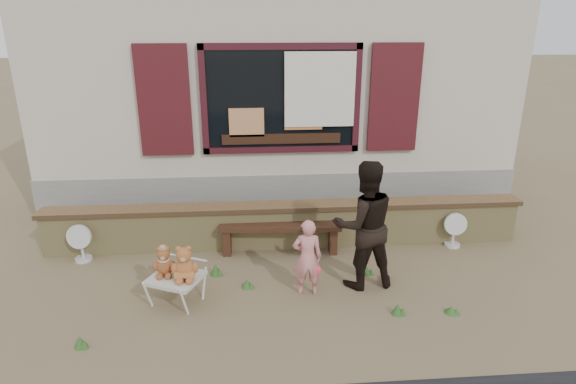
{
  "coord_description": "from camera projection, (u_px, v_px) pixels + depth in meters",
  "views": [
    {
      "loc": [
        -0.49,
        -5.58,
        3.24
      ],
      "look_at": [
        0.0,
        0.6,
        1.0
      ],
      "focal_mm": 30.0,
      "sensor_mm": 36.0,
      "label": 1
    }
  ],
  "objects": [
    {
      "name": "ground",
      "position": [
        292.0,
        278.0,
        6.37
      ],
      "size": [
        80.0,
        80.0,
        0.0
      ],
      "primitive_type": "plane",
      "color": "brown",
      "rests_on": "ground"
    },
    {
      "name": "shopfront",
      "position": [
        273.0,
        83.0,
        9.9
      ],
      "size": [
        8.04,
        5.13,
        4.0
      ],
      "color": "#B6AA93",
      "rests_on": "ground"
    },
    {
      "name": "brick_wall",
      "position": [
        286.0,
        224.0,
        7.19
      ],
      "size": [
        7.1,
        0.36,
        0.67
      ],
      "color": "tan",
      "rests_on": "ground"
    },
    {
      "name": "bench",
      "position": [
        280.0,
        231.0,
        7.0
      ],
      "size": [
        1.77,
        0.46,
        0.45
      ],
      "rotation": [
        0.0,
        0.0,
        -0.05
      ],
      "color": "#321C11",
      "rests_on": "ground"
    },
    {
      "name": "folding_chair",
      "position": [
        176.0,
        279.0,
        5.72
      ],
      "size": [
        0.74,
        0.71,
        0.36
      ],
      "rotation": [
        0.0,
        0.0,
        -0.43
      ],
      "color": "beige",
      "rests_on": "ground"
    },
    {
      "name": "teddy_bear_left",
      "position": [
        164.0,
        260.0,
        5.69
      ],
      "size": [
        0.35,
        0.33,
        0.37
      ],
      "primitive_type": null,
      "rotation": [
        0.0,
        0.0,
        -0.43
      ],
      "color": "brown",
      "rests_on": "folding_chair"
    },
    {
      "name": "teddy_bear_right",
      "position": [
        184.0,
        262.0,
        5.59
      ],
      "size": [
        0.4,
        0.38,
        0.43
      ],
      "primitive_type": null,
      "rotation": [
        0.0,
        0.0,
        -0.43
      ],
      "color": "#98532A",
      "rests_on": "folding_chair"
    },
    {
      "name": "child",
      "position": [
        307.0,
        257.0,
        5.86
      ],
      "size": [
        0.37,
        0.26,
        0.99
      ],
      "primitive_type": "imported",
      "rotation": [
        0.0,
        0.0,
        3.09
      ],
      "color": "pink",
      "rests_on": "ground"
    },
    {
      "name": "adult",
      "position": [
        364.0,
        225.0,
        5.96
      ],
      "size": [
        0.88,
        0.73,
        1.66
      ],
      "primitive_type": "imported",
      "rotation": [
        0.0,
        0.0,
        3.27
      ],
      "color": "black",
      "rests_on": "ground"
    },
    {
      "name": "fan_left",
      "position": [
        81.0,
        242.0,
        6.75
      ],
      "size": [
        0.35,
        0.23,
        0.56
      ],
      "rotation": [
        0.0,
        0.0,
        -0.11
      ],
      "color": "silver",
      "rests_on": "ground"
    },
    {
      "name": "fan_right",
      "position": [
        454.0,
        229.0,
        7.19
      ],
      "size": [
        0.34,
        0.23,
        0.54
      ],
      "rotation": [
        0.0,
        0.0,
        -0.12
      ],
      "color": "silver",
      "rests_on": "ground"
    },
    {
      "name": "grass_tufts",
      "position": [
        267.0,
        291.0,
        5.96
      ],
      "size": [
        4.27,
        1.55,
        0.16
      ],
      "color": "#325D25",
      "rests_on": "ground"
    }
  ]
}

